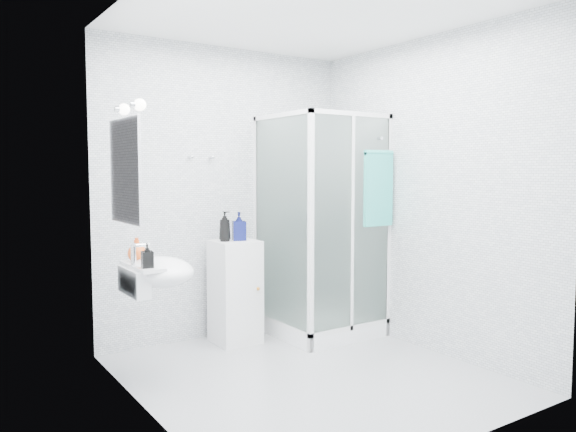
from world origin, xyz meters
TOP-DOWN VIEW (x-y plane):
  - room at (0.00, 0.00)m, footprint 2.40×2.60m
  - shower_enclosure at (0.67, 0.77)m, footprint 0.90×0.95m
  - wall_basin at (-0.99, 0.45)m, footprint 0.46×0.56m
  - mirror at (-1.19, 0.45)m, footprint 0.02×0.60m
  - vanity_lights at (-1.14, 0.45)m, footprint 0.10×0.40m
  - wall_hooks at (-0.25, 1.26)m, footprint 0.23×0.06m
  - storage_cabinet at (-0.06, 1.02)m, footprint 0.37×0.40m
  - hand_towel at (1.01, 0.36)m, footprint 0.31×0.05m
  - shampoo_bottle_a at (-0.15, 1.02)m, footprint 0.13×0.13m
  - shampoo_bottle_b at (-0.02, 1.01)m, footprint 0.14×0.15m
  - soap_dispenser_orange at (-1.07, 0.60)m, footprint 0.16×0.16m
  - soap_dispenser_black at (-1.10, 0.30)m, footprint 0.08×0.08m

SIDE VIEW (x-z plane):
  - shower_enclosure at x=0.67m, z-range -0.55..1.45m
  - storage_cabinet at x=-0.06m, z-range 0.00..0.90m
  - wall_basin at x=-0.99m, z-range 0.62..0.97m
  - soap_dispenser_black at x=-1.10m, z-range 0.86..1.02m
  - soap_dispenser_orange at x=-1.07m, z-range 0.86..1.03m
  - shampoo_bottle_b at x=-0.02m, z-range 0.90..1.14m
  - shampoo_bottle_a at x=-0.15m, z-range 0.90..1.15m
  - room at x=0.00m, z-range 0.00..2.60m
  - hand_towel at x=1.01m, z-range 1.03..1.69m
  - mirror at x=-1.19m, z-range 1.15..1.85m
  - wall_hooks at x=-0.25m, z-range 1.60..1.64m
  - vanity_lights at x=-1.14m, z-range 1.88..1.96m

